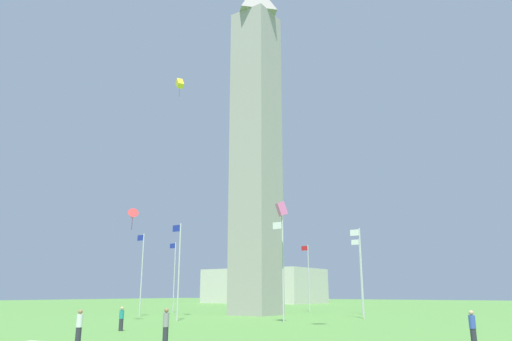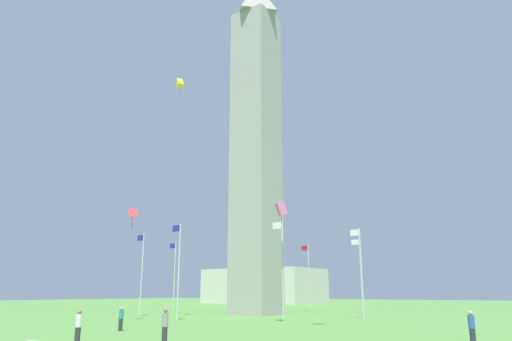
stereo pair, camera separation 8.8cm
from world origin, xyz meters
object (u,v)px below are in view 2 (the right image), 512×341
(flagpole_ne, at_px, (142,271))
(kite_red_delta, at_px, (132,215))
(person_teal_shirt, at_px, (121,319))
(kite_yellow_box, at_px, (180,84))
(distant_building, at_px, (264,286))
(person_gray_shirt, at_px, (165,325))
(flagpole_n, at_px, (174,274))
(flagpole_nw, at_px, (239,275))
(obelisk_monument, at_px, (256,135))
(flagpole_w, at_px, (308,275))
(flagpole_sw, at_px, (360,272))
(flagpole_e, at_px, (178,267))
(flagpole_s, at_px, (361,268))
(person_white_shirt, at_px, (78,326))
(flagpole_se, at_px, (282,265))
(person_blue_shirt, at_px, (472,328))
(kite_pink_box, at_px, (281,209))

(flagpole_ne, bearing_deg, kite_red_delta, 130.41)
(flagpole_ne, xyz_separation_m, person_teal_shirt, (-14.60, 14.98, -4.18))
(kite_yellow_box, xyz_separation_m, distant_building, (32.40, -66.32, -21.01))
(person_teal_shirt, bearing_deg, person_gray_shirt, -124.63)
(flagpole_n, bearing_deg, person_gray_shirt, 133.30)
(flagpole_nw, distance_m, person_teal_shirt, 36.91)
(obelisk_monument, xyz_separation_m, flagpole_w, (0.05, -13.20, -17.10))
(flagpole_ne, xyz_separation_m, flagpole_sw, (-18.66, -18.66, 0.00))
(flagpole_e, height_order, person_gray_shirt, flagpole_e)
(flagpole_e, bearing_deg, flagpole_s, -135.00)
(flagpole_sw, bearing_deg, person_white_shirt, 90.87)
(person_teal_shirt, distance_m, person_gray_shirt, 9.26)
(flagpole_w, height_order, distant_building, flagpole_w)
(flagpole_ne, relative_size, person_gray_shirt, 5.19)
(flagpole_sw, relative_size, person_gray_shirt, 5.19)
(flagpole_se, height_order, flagpole_s, same)
(flagpole_ne, relative_size, kite_yellow_box, 3.79)
(person_gray_shirt, distance_m, distant_building, 95.67)
(person_white_shirt, bearing_deg, obelisk_monument, 22.61)
(flagpole_s, distance_m, distant_building, 72.23)
(flagpole_se, distance_m, flagpole_sw, 18.66)
(kite_red_delta, bearing_deg, flagpole_sw, -115.91)
(person_blue_shirt, relative_size, kite_red_delta, 0.82)
(flagpole_s, xyz_separation_m, person_blue_shirt, (-14.05, 20.47, -4.14))
(flagpole_ne, bearing_deg, obelisk_monument, -135.16)
(person_gray_shirt, height_order, distant_building, distant_building)
(person_blue_shirt, relative_size, kite_yellow_box, 0.70)
(flagpole_nw, relative_size, person_gray_shirt, 5.19)
(flagpole_s, bearing_deg, kite_yellow_box, 38.31)
(flagpole_n, xyz_separation_m, flagpole_e, (-13.20, 13.20, 0.00))
(distant_building, bearing_deg, flagpole_nw, 119.17)
(flagpole_se, height_order, person_white_shirt, flagpole_se)
(flagpole_ne, relative_size, flagpole_nw, 1.00)
(flagpole_n, height_order, person_gray_shirt, flagpole_n)
(flagpole_nw, relative_size, distant_building, 0.34)
(flagpole_se, relative_size, person_white_shirt, 5.39)
(obelisk_monument, xyz_separation_m, kite_pink_box, (-10.27, 10.98, -12.16))
(obelisk_monument, height_order, flagpole_n, obelisk_monument)
(flagpole_w, distance_m, person_blue_shirt, 43.51)
(flagpole_n, height_order, person_white_shirt, flagpole_n)
(obelisk_monument, distance_m, flagpole_se, 21.58)
(kite_pink_box, bearing_deg, flagpole_w, -66.89)
(kite_yellow_box, bearing_deg, flagpole_e, 150.12)
(obelisk_monument, relative_size, kite_yellow_box, 18.27)
(person_white_shirt, height_order, person_gray_shirt, person_gray_shirt)
(flagpole_ne, bearing_deg, flagpole_w, -112.50)
(flagpole_e, height_order, flagpole_sw, same)
(flagpole_sw, relative_size, flagpole_w, 1.00)
(flagpole_se, height_order, flagpole_nw, same)
(obelisk_monument, xyz_separation_m, flagpole_sw, (-9.28, -9.33, -17.10))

